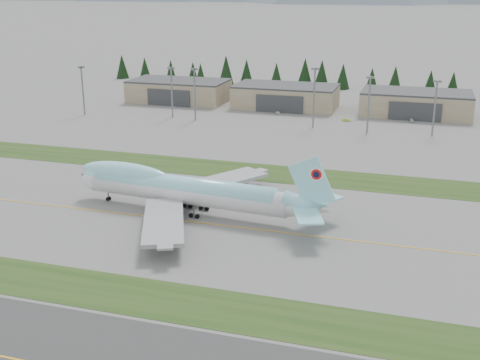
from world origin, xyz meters
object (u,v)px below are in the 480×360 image
(service_vehicle_b, at_px, (346,121))
(service_vehicle_c, at_px, (412,122))
(hangar_right, at_px, (416,103))
(hangar_left, at_px, (179,91))
(service_vehicle_a, at_px, (278,114))
(boeing_747_freighter, at_px, (184,189))
(hangar_center, at_px, (286,96))

(service_vehicle_b, relative_size, service_vehicle_c, 0.89)
(hangar_right, bearing_deg, hangar_left, 180.00)
(hangar_left, distance_m, service_vehicle_a, 58.17)
(boeing_747_freighter, distance_m, service_vehicle_b, 124.67)
(hangar_center, bearing_deg, boeing_747_freighter, -87.62)
(hangar_left, height_order, hangar_right, same)
(boeing_747_freighter, bearing_deg, hangar_right, 74.62)
(hangar_right, bearing_deg, service_vehicle_c, -93.16)
(service_vehicle_b, bearing_deg, service_vehicle_a, 90.56)
(boeing_747_freighter, height_order, hangar_left, boeing_747_freighter)
(hangar_right, height_order, service_vehicle_a, hangar_right)
(hangar_center, height_order, service_vehicle_b, hangar_center)
(boeing_747_freighter, relative_size, service_vehicle_c, 17.56)
(boeing_747_freighter, relative_size, hangar_left, 1.49)
(service_vehicle_b, bearing_deg, hangar_left, 85.50)
(hangar_right, distance_m, service_vehicle_b, 36.21)
(hangar_left, distance_m, hangar_right, 115.00)
(service_vehicle_b, distance_m, service_vehicle_c, 27.92)
(hangar_right, relative_size, service_vehicle_b, 13.29)
(hangar_left, height_order, service_vehicle_b, hangar_left)
(hangar_right, relative_size, service_vehicle_a, 12.26)
(service_vehicle_a, xyz_separation_m, service_vehicle_c, (58.79, 1.23, 0.00))
(service_vehicle_c, bearing_deg, hangar_center, 156.13)
(service_vehicle_c, bearing_deg, hangar_left, 163.23)
(hangar_left, xyz_separation_m, hangar_center, (55.00, 0.00, 0.00))
(hangar_left, bearing_deg, hangar_right, 0.00)
(service_vehicle_a, height_order, service_vehicle_c, service_vehicle_a)
(hangar_left, relative_size, service_vehicle_b, 13.29)
(hangar_left, bearing_deg, hangar_center, 0.00)
(service_vehicle_a, bearing_deg, service_vehicle_c, -27.64)
(hangar_center, xyz_separation_m, service_vehicle_b, (31.95, -22.25, -5.39))
(boeing_747_freighter, distance_m, hangar_center, 144.16)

